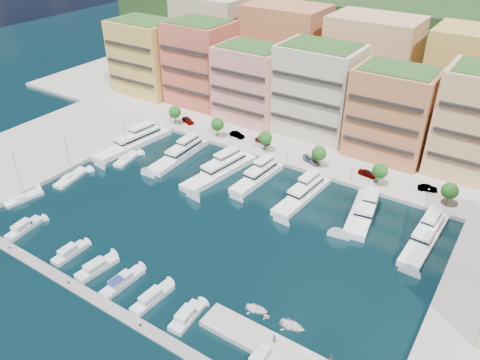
{
  "coord_description": "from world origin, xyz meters",
  "views": [
    {
      "loc": [
        49.26,
        -65.45,
        61.36
      ],
      "look_at": [
        -0.55,
        9.81,
        6.0
      ],
      "focal_mm": 35.0,
      "sensor_mm": 36.0,
      "label": 1
    }
  ],
  "objects": [
    {
      "name": "tree_5",
      "position": [
        40.0,
        33.5,
        4.74
      ],
      "size": [
        3.8,
        3.8,
        5.65
      ],
      "color": "#473323",
      "rests_on": "north_quay"
    },
    {
      "name": "cruiser_4",
      "position": [
        -3.67,
        -24.62,
        0.57
      ],
      "size": [
        2.81,
        9.18,
        2.66
      ],
      "color": "silver",
      "rests_on": "ground"
    },
    {
      "name": "lamppost_0",
      "position": [
        -36.0,
        31.2,
        3.83
      ],
      "size": [
        0.3,
        0.3,
        4.2
      ],
      "color": "black",
      "rests_on": "north_quay"
    },
    {
      "name": "backblock_1",
      "position": [
        -25.0,
        74.0,
        16.0
      ],
      "size": [
        26.0,
        18.0,
        30.0
      ],
      "primitive_type": "cube",
      "color": "#C56E4A",
      "rests_on": "north_quay"
    },
    {
      "name": "yacht_3",
      "position": [
        -2.18,
        20.79,
        1.21
      ],
      "size": [
        5.36,
        18.18,
        7.3
      ],
      "color": "white",
      "rests_on": "ground"
    },
    {
      "name": "person_1",
      "position": [
        35.42,
        -20.0,
        1.96
      ],
      "size": [
        1.17,
        1.11,
        1.91
      ],
      "primitive_type": "imported",
      "rotation": [
        0.0,
        0.0,
        3.7
      ],
      "color": "#513831",
      "rests_on": "finger_pier"
    },
    {
      "name": "lamppost_1",
      "position": [
        -18.0,
        31.2,
        3.83
      ],
      "size": [
        0.3,
        0.3,
        4.2
      ],
      "color": "black",
      "rests_on": "north_quay"
    },
    {
      "name": "hillside",
      "position": [
        0.0,
        110.0,
        0.0
      ],
      "size": [
        240.0,
        40.0,
        58.0
      ],
      "primitive_type": "cube",
      "color": "#193214",
      "rests_on": "ground"
    },
    {
      "name": "car_2",
      "position": [
        -10.78,
        37.16,
        1.69
      ],
      "size": [
        5.38,
        3.42,
        1.38
      ],
      "primitive_type": "imported",
      "rotation": [
        0.0,
        0.0,
        1.33
      ],
      "color": "gray",
      "rests_on": "north_quay"
    },
    {
      "name": "person_0",
      "position": [
        26.51,
        -21.24,
        1.87
      ],
      "size": [
        0.54,
        0.71,
        1.75
      ],
      "primitive_type": "imported",
      "rotation": [
        0.0,
        0.0,
        1.79
      ],
      "color": "#283550",
      "rests_on": "finger_pier"
    },
    {
      "name": "yacht_2",
      "position": [
        -11.81,
        18.26,
        1.21
      ],
      "size": [
        8.08,
        23.89,
        7.3
      ],
      "color": "white",
      "rests_on": "ground"
    },
    {
      "name": "north_quay",
      "position": [
        0.0,
        62.0,
        0.0
      ],
      "size": [
        220.0,
        64.0,
        2.0
      ],
      "primitive_type": "cube",
      "color": "#9E998E",
      "rests_on": "ground"
    },
    {
      "name": "apartment_4",
      "position": [
        20.0,
        49.99,
        12.81
      ],
      "size": [
        20.0,
        15.5,
        23.8
      ],
      "color": "#C56E4A",
      "rests_on": "north_quay"
    },
    {
      "name": "apartment_0",
      "position": [
        -66.0,
        49.99,
        13.31
      ],
      "size": [
        22.0,
        16.5,
        24.8
      ],
      "color": "#E5AF53",
      "rests_on": "north_quay"
    },
    {
      "name": "backblock_3",
      "position": [
        35.0,
        74.0,
        16.0
      ],
      "size": [
        26.0,
        18.0,
        30.0
      ],
      "primitive_type": "cube",
      "color": "#E5AF53",
      "rests_on": "north_quay"
    },
    {
      "name": "lamppost_4",
      "position": [
        36.0,
        31.2,
        3.83
      ],
      "size": [
        0.3,
        0.3,
        4.2
      ],
      "color": "black",
      "rests_on": "north_quay"
    },
    {
      "name": "tender_2",
      "position": [
        27.15,
        -16.38,
        0.46
      ],
      "size": [
        4.65,
        3.5,
        0.91
      ],
      "primitive_type": "imported",
      "rotation": [
        0.0,
        0.0,
        1.65
      ],
      "color": "white",
      "rests_on": "ground"
    },
    {
      "name": "backblock_0",
      "position": [
        -55.0,
        74.0,
        16.0
      ],
      "size": [
        26.0,
        18.0,
        30.0
      ],
      "primitive_type": "cube",
      "color": "beige",
      "rests_on": "north_quay"
    },
    {
      "name": "tree_2",
      "position": [
        -8.0,
        33.5,
        4.74
      ],
      "size": [
        3.8,
        3.8,
        5.65
      ],
      "color": "#473323",
      "rests_on": "north_quay"
    },
    {
      "name": "car_4",
      "position": [
        20.39,
        35.88,
        1.78
      ],
      "size": [
        4.75,
        2.28,
        1.56
      ],
      "primitive_type": "imported",
      "rotation": [
        0.0,
        0.0,
        1.47
      ],
      "color": "gray",
      "rests_on": "north_quay"
    },
    {
      "name": "cruiser_0",
      "position": [
        -33.01,
        -24.59,
        0.55
      ],
      "size": [
        3.47,
        8.63,
        2.55
      ],
      "color": "silver",
      "rests_on": "ground"
    },
    {
      "name": "tree_0",
      "position": [
        -40.0,
        33.5,
        4.74
      ],
      "size": [
        3.8,
        3.8,
        5.65
      ],
      "color": "#473323",
      "rests_on": "north_quay"
    },
    {
      "name": "finger_pier",
      "position": [
        30.0,
        -22.0,
        0.0
      ],
      "size": [
        32.0,
        5.0,
        2.0
      ],
      "primitive_type": "cube",
      "color": "#9E998E",
      "rests_on": "ground"
    },
    {
      "name": "tree_4",
      "position": [
        24.0,
        33.5,
        4.74
      ],
      "size": [
        3.8,
        3.8,
        5.65
      ],
      "color": "#473323",
      "rests_on": "north_quay"
    },
    {
      "name": "car_0",
      "position": [
        -37.15,
        36.05,
        1.84
      ],
      "size": [
        5.34,
        3.67,
        1.69
      ],
      "primitive_type": "imported",
      "rotation": [
        0.0,
        0.0,
        1.2
      ],
      "color": "gray",
      "rests_on": "north_quay"
    },
    {
      "name": "lamppost_2",
      "position": [
        0.0,
        31.2,
        3.83
      ],
      "size": [
        0.3,
        0.3,
        4.2
      ],
      "color": "black",
      "rests_on": "north_quay"
    },
    {
      "name": "tender_0",
      "position": [
        20.32,
        -16.51,
        0.41
      ],
      "size": [
        4.43,
        3.55,
        0.82
      ],
      "primitive_type": "imported",
      "rotation": [
        0.0,
        0.0,
        1.77
      ],
      "color": "white",
      "rests_on": "ground"
    },
    {
      "name": "backblock_2",
      "position": [
        5.0,
        74.0,
        16.0
      ],
      "size": [
        26.0,
        18.0,
        30.0
      ],
      "primitive_type": "cube",
      "color": "#E0A676",
      "rests_on": "north_quay"
    },
    {
      "name": "west_quay",
      "position": [
        -62.0,
        -8.0,
        0.0
      ],
      "size": [
        34.0,
        76.0,
        2.0
      ],
      "primitive_type": "cube",
      "color": "#9E998E",
      "rests_on": "ground"
    },
    {
      "name": "car_5",
      "position": [
        34.84,
        37.14,
        1.73
      ],
      "size": [
        4.68,
        2.85,
        1.46
      ],
      "primitive_type": "imported",
      "rotation": [
        0.0,
        0.0,
        1.89
      ],
      "color": "gray",
      "rests_on": "north_quay"
    },
    {
      "name": "cruiser_3",
      "position": [
        -10.52,
        -24.59,
        0.55
      ],
      "size": [
        3.73,
        8.65,
        2.55
      ],
      "color": "silver",
      "rests_on": "ground"
    },
    {
      "name": "yacht_1",
      "position": [
        -26.04,
        19.08,
        1.09
      ],
      "size": [
        5.49,
        21.71,
        7.3
      ],
      "color": "white",
      "rests_on": "ground"
    },
    {
      "name": "sailboat_0",
      "position": [
        -43.6,
        -17.46,
        0.31
      ],
      "size": [
        4.41,
        9.2,
        13.2
      ],
      "color": "white",
      "rests_on": "ground"
    },
    {
      "name": "south_pontoon",
      "position": [
        -3.0,
        -30.0,
        0.0
      ],
      "size": [
        72.0,
        2.2,
        0.35
      ],
      "primitive_type": "cube",
      "color": "gray",
      "rests_on": "ground"
    },
    {
      "name": "ground",
      "position": [
        0.0,
        0.0,
        0.0
      ],
      "size": [
        400.0,
        400.0,
        0.0
      ],
      "primitive_type": "plane",
      "color": "black",
      "rests_on": "ground"
    },
    {
      "name": "yacht_5",
      "position": [
        25.23,
        20.69,
        1.21
      ],
      "size": [
        7.77,
        18.69,
        7.3
      ],
      "color": "white",
      "rests_on": "ground"
    },
    {
      "name": "yacht_4",
      "position": [
        10.91,
        19.69,
        1.09
      ],
      "size": [
        5.86,
        20.49,
        7.3
      ],
      "color": "white",
      "rests_on": "ground"
    },
    {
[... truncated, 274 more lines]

